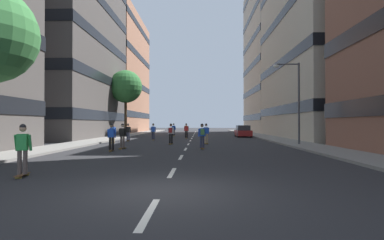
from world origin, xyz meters
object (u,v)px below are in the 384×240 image
at_px(parked_car_near, 243,132).
at_px(skater_5, 153,131).
at_px(skater_7, 186,129).
at_px(skater_10, 174,129).
at_px(street_tree_near, 126,87).
at_px(skater_1, 23,148).
at_px(streetlamp_right, 294,94).
at_px(skater_12, 171,132).
at_px(skater_3, 202,134).
at_px(skater_4, 186,130).
at_px(skater_0, 113,132).
at_px(skater_2, 122,135).
at_px(skater_8, 111,136).
at_px(skater_9, 206,133).
at_px(skater_6, 128,131).

relative_size(parked_car_near, skater_5, 2.47).
distance_m(skater_7, skater_10, 1.87).
relative_size(street_tree_near, skater_1, 5.01).
relative_size(parked_car_near, street_tree_near, 0.49).
distance_m(streetlamp_right, skater_12, 10.57).
xyz_separation_m(parked_car_near, skater_3, (-5.42, -18.62, 0.32)).
height_order(skater_1, skater_4, same).
bearing_deg(skater_7, skater_0, -110.25).
bearing_deg(skater_0, parked_car_near, 43.66).
height_order(skater_2, skater_10, same).
distance_m(skater_2, skater_10, 21.07).
bearing_deg(streetlamp_right, skater_5, 149.30).
distance_m(skater_4, skater_8, 16.92).
distance_m(street_tree_near, skater_8, 23.15).
xyz_separation_m(skater_0, skater_1, (1.89, -17.03, -0.03)).
bearing_deg(skater_8, skater_12, 63.09).
bearing_deg(skater_2, streetlamp_right, 14.94).
relative_size(skater_3, skater_12, 1.00).
height_order(skater_4, skater_8, same).
distance_m(streetlamp_right, skater_10, 21.07).
height_order(skater_5, skater_8, same).
relative_size(skater_1, skater_7, 1.00).
bearing_deg(skater_12, skater_3, -59.46).
distance_m(skater_1, skater_10, 32.14).
height_order(skater_2, skater_8, same).
distance_m(skater_8, skater_9, 9.37).
bearing_deg(skater_0, skater_8, -74.46).
bearing_deg(skater_1, skater_0, 96.33).
xyz_separation_m(skater_3, skater_9, (0.38, 5.17, -0.03)).
xyz_separation_m(skater_5, skater_10, (1.27, 10.11, 0.00)).
bearing_deg(skater_10, skater_5, -97.18).
bearing_deg(skater_0, skater_1, -83.67).
xyz_separation_m(streetlamp_right, skater_4, (-9.19, 11.23, -3.15)).
height_order(skater_7, skater_9, same).
height_order(skater_6, skater_7, same).
height_order(skater_0, skater_4, same).
bearing_deg(streetlamp_right, skater_2, -165.06).
distance_m(streetlamp_right, skater_5, 14.89).
distance_m(skater_2, skater_3, 5.57).
bearing_deg(skater_9, skater_3, -94.17).
distance_m(skater_0, skater_8, 7.98).
bearing_deg(skater_4, skater_7, 92.89).
height_order(skater_6, skater_9, same).
distance_m(skater_6, skater_10, 12.42).
height_order(skater_0, skater_5, same).
distance_m(skater_1, skater_6, 20.19).
height_order(skater_6, skater_12, same).
bearing_deg(streetlamp_right, parked_car_near, 97.40).
distance_m(skater_3, skater_12, 5.18).
height_order(skater_0, skater_7, same).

